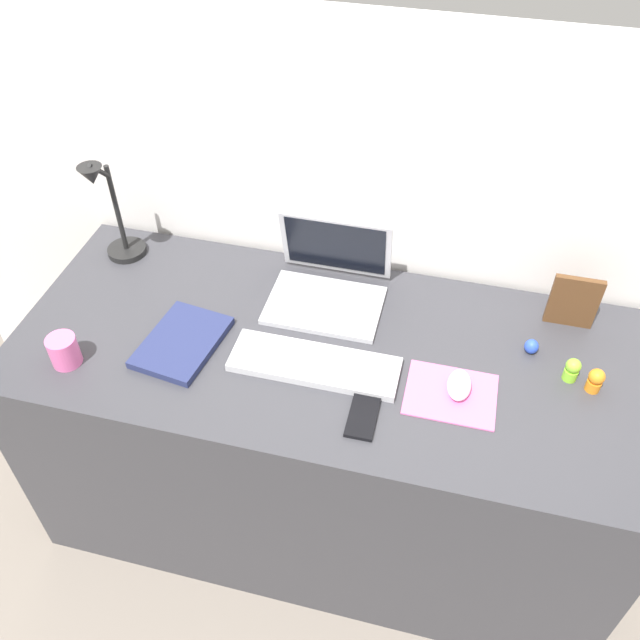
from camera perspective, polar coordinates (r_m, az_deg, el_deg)
ground_plane at (r=2.27m, az=0.40°, el=-15.37°), size 6.00×6.00×0.00m
back_wall at (r=1.97m, az=3.15°, el=4.88°), size 2.78×0.05×1.43m
desk at (r=1.96m, az=0.45°, el=-9.82°), size 1.58×0.68×0.74m
laptop at (r=1.79m, az=0.82°, el=3.55°), size 0.30×0.26×0.21m
keyboard at (r=1.62m, az=-0.46°, el=-3.79°), size 0.41×0.13×0.02m
mousepad at (r=1.60m, az=11.05°, el=-6.21°), size 0.21×0.17×0.00m
mouse at (r=1.60m, az=11.74°, el=-5.42°), size 0.06×0.10×0.03m
cell_phone at (r=1.53m, az=3.67°, el=-8.14°), size 0.07×0.13×0.01m
desk_lamp at (r=1.93m, az=-17.32°, el=8.57°), size 0.11×0.16×0.33m
notebook_pad at (r=1.71m, az=-11.63°, el=-1.85°), size 0.20×0.26×0.02m
picture_frame at (r=1.80m, az=20.74°, el=1.46°), size 0.12×0.02×0.15m
coffee_mug at (r=1.73m, az=-20.92°, el=-2.45°), size 0.07×0.07×0.08m
toy_figurine_blue at (r=1.73m, az=17.52°, el=-2.16°), size 0.03×0.03×0.04m
toy_figurine_orange at (r=1.69m, az=22.36°, el=-4.73°), size 0.04×0.04×0.06m
toy_figurine_lime at (r=1.69m, az=20.63°, el=-3.95°), size 0.04×0.04×0.06m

